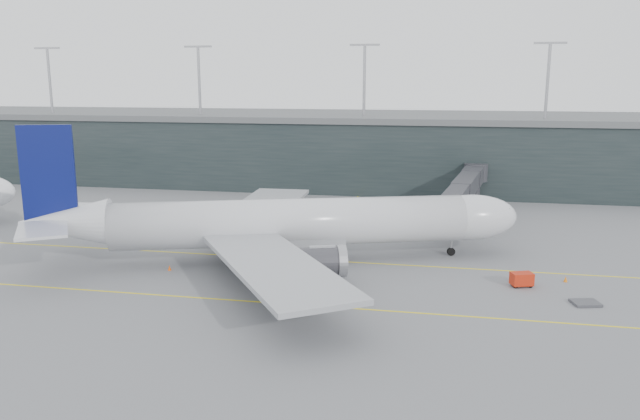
# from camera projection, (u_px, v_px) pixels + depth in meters

# --- Properties ---
(ground) EXTENTS (320.00, 320.00, 0.00)m
(ground) POSITION_uv_depth(u_px,v_px,m) (282.00, 250.00, 84.13)
(ground) COLOR slate
(ground) RESTS_ON ground
(taxiline_a) EXTENTS (160.00, 0.25, 0.02)m
(taxiline_a) POSITION_uv_depth(u_px,v_px,m) (274.00, 258.00, 80.29)
(taxiline_a) COLOR yellow
(taxiline_a) RESTS_ON ground
(taxiline_b) EXTENTS (160.00, 0.25, 0.02)m
(taxiline_b) POSITION_uv_depth(u_px,v_px,m) (234.00, 300.00, 64.92)
(taxiline_b) COLOR yellow
(taxiline_b) RESTS_ON ground
(taxiline_lead_main) EXTENTS (0.25, 60.00, 0.02)m
(taxiline_lead_main) POSITION_uv_depth(u_px,v_px,m) (342.00, 219.00, 102.41)
(taxiline_lead_main) COLOR yellow
(taxiline_lead_main) RESTS_ON ground
(terminal) EXTENTS (240.00, 36.00, 29.00)m
(terminal) POSITION_uv_depth(u_px,v_px,m) (346.00, 148.00, 138.27)
(terminal) COLOR black
(terminal) RESTS_ON ground
(main_aircraft) EXTENTS (60.65, 55.84, 17.41)m
(main_aircraft) POSITION_uv_depth(u_px,v_px,m) (287.00, 224.00, 77.88)
(main_aircraft) COLOR silver
(main_aircraft) RESTS_ON ground
(jet_bridge) EXTENTS (10.56, 46.74, 7.14)m
(jet_bridge) POSITION_uv_depth(u_px,v_px,m) (461.00, 185.00, 103.63)
(jet_bridge) COLOR #303035
(jet_bridge) RESTS_ON ground
(gse_cart) EXTENTS (2.67, 2.13, 1.58)m
(gse_cart) POSITION_uv_depth(u_px,v_px,m) (522.00, 279.00, 69.07)
(gse_cart) COLOR red
(gse_cart) RESTS_ON ground
(baggage_dolly) EXTENTS (3.11, 2.72, 0.27)m
(baggage_dolly) POSITION_uv_depth(u_px,v_px,m) (585.00, 303.00, 63.73)
(baggage_dolly) COLOR #3D3E43
(baggage_dolly) RESTS_ON ground
(uld_a) EXTENTS (2.44, 2.15, 1.88)m
(uld_a) POSITION_uv_depth(u_px,v_px,m) (256.00, 224.00, 94.60)
(uld_a) COLOR #3C3B41
(uld_a) RESTS_ON ground
(uld_b) EXTENTS (2.06, 1.80, 1.61)m
(uld_b) POSITION_uv_depth(u_px,v_px,m) (276.00, 222.00, 96.46)
(uld_b) COLOR #3C3B41
(uld_b) RESTS_ON ground
(uld_c) EXTENTS (2.12, 1.83, 1.69)m
(uld_c) POSITION_uv_depth(u_px,v_px,m) (309.00, 225.00, 94.49)
(uld_c) COLOR #3C3B41
(uld_c) RESTS_ON ground
(cone_nose) EXTENTS (0.43, 0.43, 0.68)m
(cone_nose) POSITION_uv_depth(u_px,v_px,m) (566.00, 279.00, 70.73)
(cone_nose) COLOR orange
(cone_nose) RESTS_ON ground
(cone_wing_stbd) EXTENTS (0.42, 0.42, 0.67)m
(cone_wing_stbd) POSITION_uv_depth(u_px,v_px,m) (334.00, 296.00, 65.18)
(cone_wing_stbd) COLOR orange
(cone_wing_stbd) RESTS_ON ground
(cone_wing_port) EXTENTS (0.41, 0.41, 0.65)m
(cone_wing_port) POSITION_uv_depth(u_px,v_px,m) (364.00, 232.00, 92.55)
(cone_wing_port) COLOR orange
(cone_wing_port) RESTS_ON ground
(cone_tail) EXTENTS (0.42, 0.42, 0.66)m
(cone_tail) POSITION_uv_depth(u_px,v_px,m) (170.00, 268.00, 74.99)
(cone_tail) COLOR #E24F0C
(cone_tail) RESTS_ON ground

